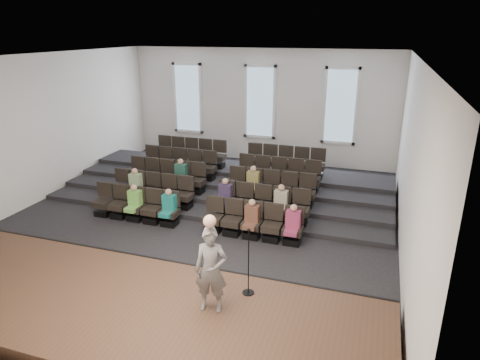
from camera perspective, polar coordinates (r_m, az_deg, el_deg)
name	(u,v)px	position (r m, az deg, el deg)	size (l,w,h in m)	color
ground	(199,220)	(13.71, -5.47, -5.38)	(14.00, 14.00, 0.00)	black
ceiling	(193,57)	(12.48, -6.23, 15.99)	(12.00, 14.00, 0.02)	white
wall_back	(260,106)	(19.35, 2.72, 9.79)	(12.00, 0.04, 5.00)	white
wall_front	(9,256)	(7.46, -28.46, -8.85)	(12.00, 0.04, 5.00)	white
wall_left	(34,130)	(16.24, -25.75, 6.01)	(0.04, 14.00, 5.00)	white
wall_right	(412,163)	(11.84, 21.90, 2.13)	(0.04, 14.00, 5.00)	white
stage	(101,307)	(9.77, -18.00, -15.81)	(11.80, 3.60, 0.50)	#432B1D
stage_lip	(145,265)	(10.99, -12.58, -11.03)	(11.80, 0.06, 0.52)	black
risers	(232,183)	(16.37, -1.07, -0.35)	(11.80, 4.80, 0.60)	black
seating_rows	(216,185)	(14.77, -3.18, -0.61)	(6.80, 4.70, 1.67)	black
windows	(260,102)	(19.25, 2.67, 10.34)	(8.44, 0.10, 3.24)	white
audience	(211,196)	(13.46, -3.85, -2.14)	(6.05, 2.64, 1.10)	#6EBE4C
speaker	(211,270)	(8.40, -3.89, -11.88)	(0.64, 0.42, 1.75)	#63605E
mic_stand	(248,275)	(9.06, 1.13, -12.49)	(0.25, 0.25, 1.50)	black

